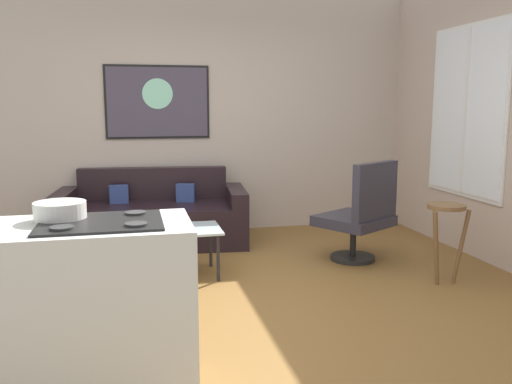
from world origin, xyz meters
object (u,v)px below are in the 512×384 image
Objects in this scene: couch at (152,218)px; armchair at (361,214)px; bar_stool at (446,223)px; mixing_bowl at (60,211)px; wall_painting at (158,102)px; coffee_table at (160,234)px.

armchair is (1.93, -1.17, 0.19)m from couch.
mixing_bowl is (-2.94, -1.13, 0.45)m from bar_stool.
wall_painting is at bearing 75.63° from couch.
wall_painting reaches higher than bar_stool.
coffee_table is 1.08× the size of armchair.
armchair reaches higher than bar_stool.
couch is at bearing 90.92° from coffee_table.
armchair is (1.91, 0.05, 0.07)m from coffee_table.
armchair is at bearing 36.77° from mixing_bowl.
bar_stool is 3.18m from mixing_bowl.
couch is 1.34m from wall_painting.
coffee_table is 4.04× the size of mixing_bowl.
coffee_table is (0.02, -1.22, 0.12)m from couch.
armchair is at bearing 120.98° from bar_stool.
armchair reaches higher than couch.
armchair is at bearing -31.19° from couch.
wall_painting reaches higher than couch.
armchair is at bearing -41.78° from wall_painting.
mixing_bowl is 3.60m from wall_painting.
couch is 1.99× the size of coffee_table.
mixing_bowl is at bearing -100.59° from couch.
wall_painting is at bearing 133.77° from bar_stool.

